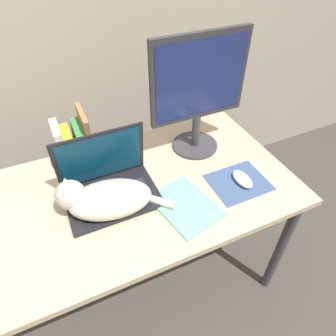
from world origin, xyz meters
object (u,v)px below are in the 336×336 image
Objects in this scene: computer_mouse at (243,179)px; cat at (103,198)px; laptop at (109,185)px; external_monitor at (199,90)px; notepad at (186,205)px; book_row at (76,146)px.

cat is at bearing 170.16° from computer_mouse.
external_monitor is (0.45, 0.13, 0.24)m from laptop.
external_monitor reaches higher than cat.
computer_mouse is (0.56, -0.10, -0.04)m from cat.
computer_mouse is at bearing -17.52° from laptop.
cat is 1.41× the size of notepad.
book_row is at bearing 127.39° from notepad.
external_monitor is 1.79× the size of notepad.
cat reaches higher than computer_mouse.
laptop is 0.54m from computer_mouse.
cat is at bearing -83.98° from book_row.
external_monitor is 0.41m from computer_mouse.
external_monitor reaches higher than laptop.
cat is 0.58m from external_monitor.
notepad is (0.31, -0.41, -0.10)m from book_row.
laptop is at bearing 143.15° from notepad.
laptop reaches higher than computer_mouse.
laptop is 3.13× the size of computer_mouse.
computer_mouse is 0.71m from book_row.
book_row reaches higher than cat.
laptop is at bearing -72.85° from book_row.
external_monitor is at bearing 22.06° from cat.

